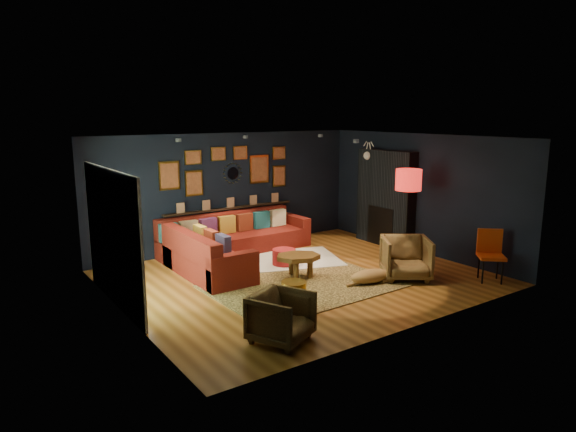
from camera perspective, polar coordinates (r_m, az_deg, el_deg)
floor at (r=9.68m, az=1.32°, el=-6.87°), size 6.50×6.50×0.00m
room_walls at (r=9.31m, az=1.36°, el=2.48°), size 6.50×6.50×6.50m
sectional at (r=10.76m, az=-7.02°, el=-3.29°), size 3.41×2.69×0.86m
ledge at (r=11.66m, az=-6.42°, el=0.88°), size 3.20×0.12×0.04m
gallery_wall at (r=11.56m, az=-6.66°, el=5.23°), size 3.15×0.04×1.02m
sunburst_mirror at (r=11.63m, az=-6.16°, el=4.75°), size 0.47×0.16×0.47m
fireplace at (r=12.08m, az=10.75°, el=1.61°), size 0.31×1.60×2.20m
deer_head at (r=12.33m, az=9.42°, el=6.68°), size 0.50×0.28×0.45m
sliding_door at (r=8.55m, az=-18.88°, el=-2.31°), size 0.06×2.80×2.20m
ceiling_spots at (r=9.86m, az=-1.38°, el=8.63°), size 3.30×2.50×0.06m
shag_rug at (r=10.79m, az=-0.07°, el=-4.85°), size 2.48×2.13×0.03m
leopard_rug at (r=9.23m, az=1.70°, el=-7.75°), size 3.26×2.37×0.02m
coffee_table at (r=9.55m, az=1.15°, el=-4.83°), size 1.03×0.91×0.42m
pouf at (r=10.38m, az=-0.45°, el=-4.55°), size 0.47×0.47×0.31m
armchair_left at (r=7.01m, az=-0.76°, el=-10.93°), size 0.95×0.93×0.75m
armchair_right at (r=9.77m, az=12.99°, el=-4.36°), size 1.14×1.12×0.86m
gold_stool at (r=8.02m, az=0.66°, el=-8.97°), size 0.39×0.39×0.49m
orange_chair at (r=10.11m, az=21.58°, el=-3.60°), size 0.63×0.63×0.94m
floor_lamp at (r=10.74m, az=13.23°, el=3.56°), size 0.53×0.53×1.92m
dog at (r=9.42m, az=9.16°, el=-6.33°), size 1.17×0.73×0.34m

